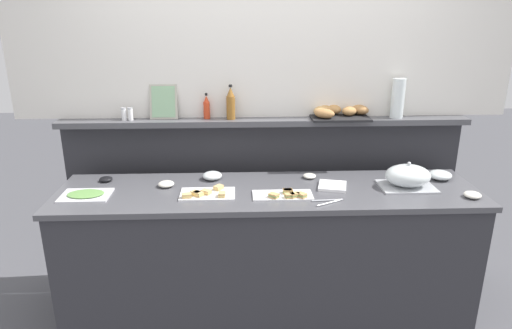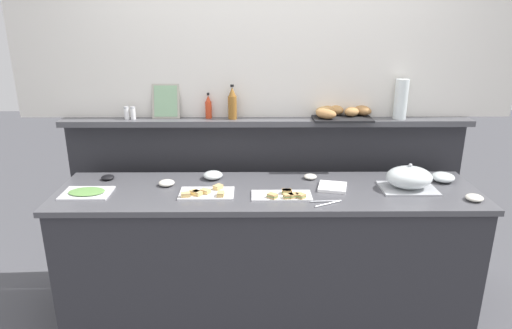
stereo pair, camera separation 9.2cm
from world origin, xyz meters
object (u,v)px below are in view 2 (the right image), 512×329
(napkin_stack, at_px, (332,187))
(pepper_shaker, at_px, (133,113))
(vinegar_bottle_amber, at_px, (232,104))
(serving_cloche, at_px, (409,178))
(hot_sauce_bottle, at_px, (208,107))
(condiment_bowl_cream, at_px, (474,198))
(condiment_bowl_dark, at_px, (108,177))
(glass_bowl_large, at_px, (213,175))
(serving_tongs, at_px, (328,202))
(condiment_bowl_red, at_px, (167,183))
(cold_cuts_platter, at_px, (87,193))
(condiment_bowl_teal, at_px, (310,177))
(water_carafe, at_px, (401,99))
(sandwich_platter_side, at_px, (206,193))
(salt_shaker, at_px, (127,113))
(framed_picture, at_px, (166,101))
(bread_basket, at_px, (338,112))
(sandwich_platter_rear, at_px, (284,195))
(glass_bowl_medium, at_px, (443,177))

(napkin_stack, bearing_deg, pepper_shaker, 162.76)
(vinegar_bottle_amber, bearing_deg, serving_cloche, -21.30)
(pepper_shaker, bearing_deg, hot_sauce_bottle, 3.18)
(serving_cloche, xyz_separation_m, condiment_bowl_cream, (0.33, -0.18, -0.06))
(condiment_bowl_cream, relative_size, condiment_bowl_dark, 1.20)
(glass_bowl_large, relative_size, pepper_shaker, 1.49)
(serving_tongs, xyz_separation_m, napkin_stack, (0.07, 0.23, 0.00))
(condiment_bowl_red, bearing_deg, cold_cuts_platter, -163.40)
(condiment_bowl_teal, relative_size, water_carafe, 0.32)
(serving_cloche, relative_size, hot_sauce_bottle, 1.93)
(condiment_bowl_red, bearing_deg, sandwich_platter_side, -30.29)
(condiment_bowl_cream, distance_m, salt_shaker, 2.28)
(framed_picture, bearing_deg, serving_tongs, -33.28)
(salt_shaker, xyz_separation_m, framed_picture, (0.27, 0.04, 0.08))
(vinegar_bottle_amber, height_order, framed_picture, same)
(bread_basket, bearing_deg, condiment_bowl_red, -161.77)
(condiment_bowl_cream, bearing_deg, glass_bowl_large, 166.46)
(sandwich_platter_side, distance_m, condiment_bowl_teal, 0.72)
(condiment_bowl_red, relative_size, napkin_stack, 0.60)
(hot_sauce_bottle, bearing_deg, condiment_bowl_red, -123.23)
(condiment_bowl_teal, relative_size, vinegar_bottle_amber, 0.37)
(sandwich_platter_rear, relative_size, glass_bowl_medium, 2.43)
(condiment_bowl_cream, bearing_deg, cold_cuts_platter, 177.06)
(sandwich_platter_rear, height_order, water_carafe, water_carafe)
(condiment_bowl_dark, relative_size, hot_sauce_bottle, 0.48)
(glass_bowl_large, xyz_separation_m, napkin_stack, (0.77, -0.18, -0.01))
(condiment_bowl_red, xyz_separation_m, vinegar_bottle_amber, (0.41, 0.35, 0.44))
(water_carafe, bearing_deg, pepper_shaker, 180.00)
(glass_bowl_large, xyz_separation_m, bread_basket, (0.86, 0.26, 0.37))
(serving_cloche, xyz_separation_m, condiment_bowl_red, (-1.52, 0.08, -0.06))
(serving_tongs, distance_m, salt_shaker, 1.50)
(glass_bowl_large, relative_size, glass_bowl_medium, 0.87)
(condiment_bowl_cream, bearing_deg, bread_basket, 138.41)
(glass_bowl_medium, xyz_separation_m, hot_sauce_bottle, (-1.55, 0.32, 0.40))
(sandwich_platter_rear, distance_m, condiment_bowl_red, 0.76)
(serving_cloche, height_order, bread_basket, bread_basket)
(vinegar_bottle_amber, bearing_deg, serving_tongs, -48.27)
(napkin_stack, relative_size, water_carafe, 0.63)
(glass_bowl_medium, bearing_deg, salt_shaker, 172.19)
(bread_basket, bearing_deg, condiment_bowl_dark, -170.35)
(condiment_bowl_teal, height_order, serving_tongs, condiment_bowl_teal)
(bread_basket, bearing_deg, water_carafe, -3.70)
(serving_tongs, bearing_deg, napkin_stack, 73.93)
(condiment_bowl_red, relative_size, bread_basket, 0.23)
(cold_cuts_platter, bearing_deg, napkin_stack, 2.93)
(serving_tongs, xyz_separation_m, framed_picture, (-1.03, 0.68, 0.47))
(sandwich_platter_side, relative_size, condiment_bowl_dark, 3.90)
(hot_sauce_bottle, relative_size, salt_shaker, 2.02)
(glass_bowl_medium, height_order, condiment_bowl_red, glass_bowl_medium)
(sandwich_platter_rear, xyz_separation_m, bread_basket, (0.40, 0.57, 0.38))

